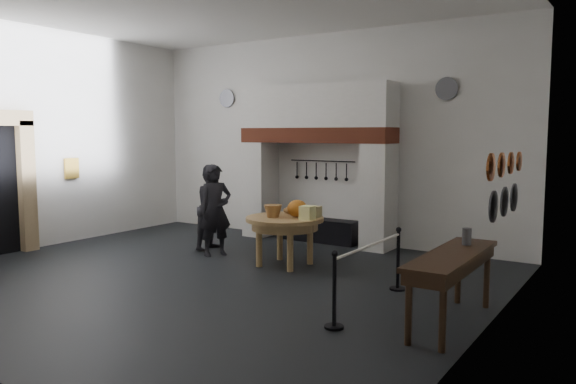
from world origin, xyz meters
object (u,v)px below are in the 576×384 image
Objects in this scene: iron_range at (317,230)px; barrier_post_near at (334,292)px; visitor_far at (213,207)px; side_table at (453,255)px; work_table at (285,219)px; visitor_near at (215,210)px; barrier_post_far at (398,261)px.

iron_range is 2.11× the size of barrier_post_near.
side_table is at bearing -110.32° from visitor_far.
barrier_post_near is (4.28, -2.75, -0.41)m from visitor_far.
visitor_far is at bearing 147.26° from barrier_post_near.
visitor_far is 0.79× the size of side_table.
side_table is (5.43, -1.85, 0.01)m from visitor_far.
side_table is 1.52m from barrier_post_near.
work_table is 1.59m from visitor_near.
barrier_post_far is at bearing 90.00° from barrier_post_near.
visitor_near is at bearing 174.80° from barrier_post_far.
visitor_near is 0.80× the size of side_table.
visitor_far is (-1.33, -1.90, 0.61)m from iron_range.
iron_range is at bearing 137.55° from side_table.
barrier_post_far is (4.28, -0.75, -0.41)m from visitor_far.
visitor_far is (-0.40, 0.40, -0.02)m from visitor_near.
work_table is at bearing -73.87° from iron_range.
barrier_post_near is at bearing -57.59° from iron_range.
side_table is at bearing 38.39° from barrier_post_near.
iron_range is 1.08× the size of visitor_near.
side_table is at bearing -23.20° from work_table.
iron_range is at bearing 5.83° from visitor_near.
work_table is at bearing 156.80° from side_table.
barrier_post_far is at bearing -67.45° from visitor_near.
side_table is (5.03, -1.45, -0.01)m from visitor_near.
barrier_post_near is 1.00× the size of barrier_post_far.
side_table and barrier_post_far have the same top height.
visitor_near is (-1.58, -0.03, 0.04)m from work_table.
visitor_far is at bearing -124.88° from iron_range.
visitor_near is 1.02× the size of visitor_far.
iron_range is at bearing 106.13° from work_table.
visitor_far is 1.92× the size of barrier_post_far.
barrier_post_near reaches higher than work_table.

